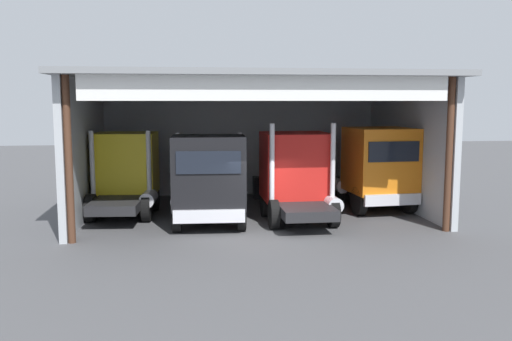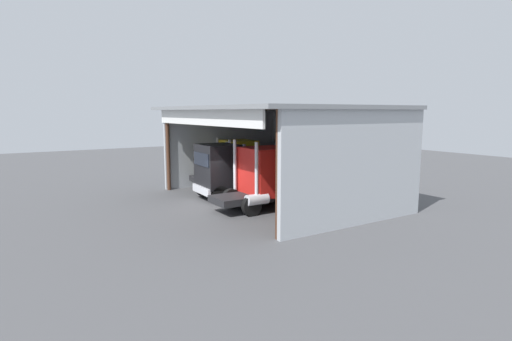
% 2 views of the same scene
% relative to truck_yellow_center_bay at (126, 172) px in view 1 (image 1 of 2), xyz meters
% --- Properties ---
extents(ground_plane, '(80.00, 80.00, 0.00)m').
position_rel_truck_yellow_center_bay_xyz_m(ground_plane, '(5.03, -4.49, -1.68)').
color(ground_plane, '#4C4C4F').
rests_on(ground_plane, ground).
extents(workshop_shed, '(13.68, 9.60, 5.50)m').
position_rel_truck_yellow_center_bay_xyz_m(workshop_shed, '(5.03, 0.70, 2.08)').
color(workshop_shed, '#ADB2B7').
rests_on(workshop_shed, ground).
extents(truck_yellow_center_bay, '(2.63, 4.61, 3.38)m').
position_rel_truck_yellow_center_bay_xyz_m(truck_yellow_center_bay, '(0.00, 0.00, 0.00)').
color(truck_yellow_center_bay, yellow).
rests_on(truck_yellow_center_bay, ground).
extents(truck_black_center_left_bay, '(2.74, 4.27, 3.33)m').
position_rel_truck_yellow_center_bay_xyz_m(truck_black_center_left_bay, '(3.15, -2.68, 0.05)').
color(truck_black_center_left_bay, black).
rests_on(truck_black_center_left_bay, ground).
extents(truck_red_right_bay, '(2.61, 4.44, 3.71)m').
position_rel_truck_yellow_center_bay_xyz_m(truck_red_right_bay, '(6.52, -1.90, 0.08)').
color(truck_red_right_bay, red).
rests_on(truck_red_right_bay, ground).
extents(truck_orange_yard_outside, '(2.83, 5.46, 3.42)m').
position_rel_truck_yellow_center_bay_xyz_m(truck_orange_yard_outside, '(10.10, -0.52, 0.12)').
color(truck_orange_yard_outside, orange).
rests_on(truck_orange_yard_outside, ground).
extents(oil_drum, '(0.58, 0.58, 0.86)m').
position_rel_truck_yellow_center_bay_xyz_m(oil_drum, '(8.29, 2.92, -1.25)').
color(oil_drum, '#197233').
rests_on(oil_drum, ground).
extents(tool_cart, '(0.90, 0.60, 1.00)m').
position_rel_truck_yellow_center_bay_xyz_m(tool_cart, '(5.90, 2.83, -1.18)').
color(tool_cart, black).
rests_on(tool_cart, ground).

